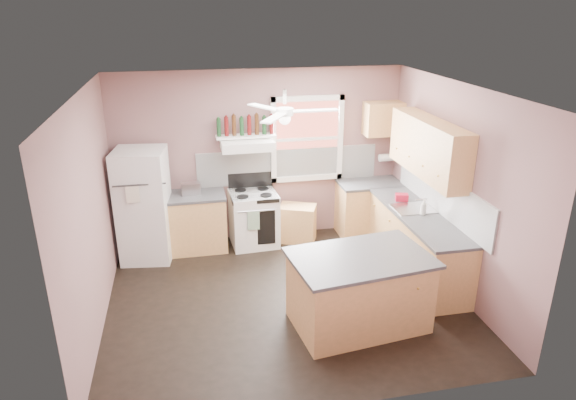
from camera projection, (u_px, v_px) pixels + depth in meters
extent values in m
plane|color=black|center=(285.00, 297.00, 6.72)|extent=(4.50, 4.50, 0.00)
plane|color=white|center=(285.00, 90.00, 5.74)|extent=(4.50, 4.50, 0.00)
cube|color=#7D5958|center=(260.00, 156.00, 8.08)|extent=(4.50, 0.05, 2.70)
cube|color=#7D5958|center=(456.00, 189.00, 6.66)|extent=(0.05, 4.00, 2.70)
cube|color=#7D5958|center=(88.00, 216.00, 5.80)|extent=(0.05, 4.00, 2.70)
cube|color=white|center=(288.00, 166.00, 8.19)|extent=(2.90, 0.03, 0.55)
cube|color=white|center=(441.00, 194.00, 6.99)|extent=(0.03, 2.60, 0.55)
cube|color=brown|center=(307.00, 139.00, 8.09)|extent=(1.00, 0.02, 1.20)
cube|color=white|center=(307.00, 139.00, 8.07)|extent=(1.16, 0.07, 1.36)
cube|color=white|center=(144.00, 206.00, 7.49)|extent=(0.80, 0.78, 1.68)
cube|color=tan|center=(196.00, 223.00, 7.92)|extent=(0.90, 0.60, 0.86)
cube|color=#3C3D3F|center=(194.00, 196.00, 7.75)|extent=(0.92, 0.62, 0.04)
cube|color=silver|center=(191.00, 189.00, 7.73)|extent=(0.29, 0.18, 0.18)
cube|color=white|center=(254.00, 219.00, 8.07)|extent=(0.74, 0.68, 0.86)
cube|color=white|center=(247.00, 145.00, 7.69)|extent=(0.78, 0.50, 0.14)
cube|color=white|center=(246.00, 136.00, 7.76)|extent=(0.90, 0.26, 0.03)
cube|color=tan|center=(297.00, 224.00, 8.23)|extent=(0.66, 0.56, 0.56)
cube|color=tan|center=(369.00, 209.00, 8.44)|extent=(1.00, 0.60, 0.86)
cube|color=tan|center=(417.00, 245.00, 7.20)|extent=(0.60, 2.20, 0.86)
cube|color=#3C3D3F|center=(370.00, 183.00, 8.28)|extent=(1.02, 0.62, 0.04)
cube|color=#3C3D3F|center=(419.00, 215.00, 7.04)|extent=(0.62, 2.22, 0.04)
cube|color=silver|center=(413.00, 209.00, 7.22)|extent=(0.55, 0.45, 0.03)
cylinder|color=silver|center=(424.00, 203.00, 7.22)|extent=(0.03, 0.03, 0.14)
cube|color=tan|center=(428.00, 148.00, 6.92)|extent=(0.33, 1.80, 0.76)
cube|color=tan|center=(383.00, 119.00, 8.07)|extent=(0.60, 0.33, 0.52)
cylinder|color=white|center=(387.00, 157.00, 8.36)|extent=(0.26, 0.12, 0.12)
cube|color=tan|center=(359.00, 292.00, 6.03)|extent=(1.60, 1.13, 0.86)
cube|color=#3C3D3F|center=(361.00, 258.00, 5.87)|extent=(1.70, 1.23, 0.04)
cylinder|color=white|center=(285.00, 112.00, 5.83)|extent=(0.20, 0.20, 0.08)
imported|color=silver|center=(424.00, 207.00, 6.97)|extent=(0.10, 0.10, 0.22)
cube|color=#A90E25|center=(402.00, 197.00, 7.50)|extent=(0.21, 0.16, 0.10)
cylinder|color=#143819|center=(219.00, 128.00, 7.63)|extent=(0.06, 0.06, 0.27)
cylinder|color=#590F0F|center=(226.00, 127.00, 7.65)|extent=(0.06, 0.06, 0.29)
cylinder|color=#3F230F|center=(234.00, 126.00, 7.67)|extent=(0.06, 0.06, 0.31)
cylinder|color=#143819|center=(242.00, 127.00, 7.70)|extent=(0.06, 0.06, 0.27)
cylinder|color=#590F0F|center=(249.00, 126.00, 7.72)|extent=(0.06, 0.06, 0.29)
cylinder|color=#3F230F|center=(257.00, 125.00, 7.73)|extent=(0.06, 0.06, 0.31)
cylinder|color=#143819|center=(264.00, 125.00, 7.76)|extent=(0.06, 0.06, 0.27)
cylinder|color=#590F0F|center=(272.00, 124.00, 7.78)|extent=(0.06, 0.06, 0.29)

